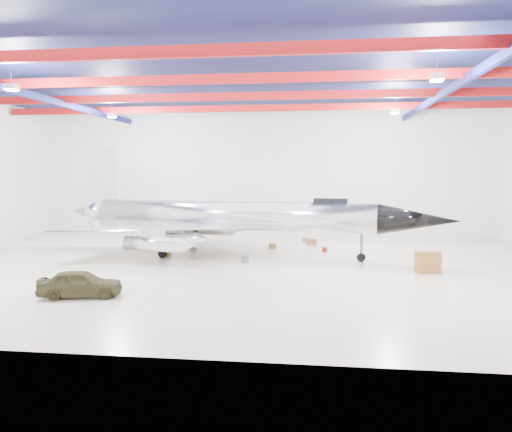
# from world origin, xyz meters

# --- Properties ---
(floor) EXTENTS (40.00, 40.00, 0.00)m
(floor) POSITION_xyz_m (0.00, 0.00, 0.00)
(floor) COLOR beige
(floor) RESTS_ON ground
(wall_back) EXTENTS (40.00, 0.00, 40.00)m
(wall_back) POSITION_xyz_m (0.00, 15.00, 5.50)
(wall_back) COLOR silver
(wall_back) RESTS_ON floor
(ceiling) EXTENTS (40.00, 40.00, 0.00)m
(ceiling) POSITION_xyz_m (0.00, 0.00, 11.00)
(ceiling) COLOR #0A0F38
(ceiling) RESTS_ON wall_back
(ceiling_structure) EXTENTS (39.50, 29.50, 1.08)m
(ceiling_structure) POSITION_xyz_m (0.00, 0.00, 10.32)
(ceiling_structure) COLOR maroon
(ceiling_structure) RESTS_ON ceiling
(jet_aircraft) EXTENTS (26.84, 17.84, 7.35)m
(jet_aircraft) POSITION_xyz_m (-0.97, 3.72, 2.41)
(jet_aircraft) COLOR silver
(jet_aircraft) RESTS_ON floor
(jeep) EXTENTS (3.87, 2.30, 1.23)m
(jeep) POSITION_xyz_m (-5.60, -8.34, 0.62)
(jeep) COLOR #37331B
(jeep) RESTS_ON floor
(desk) EXTENTS (1.39, 0.82, 1.21)m
(desk) POSITION_xyz_m (10.93, -0.97, 0.60)
(desk) COLOR brown
(desk) RESTS_ON floor
(crate_ply) EXTENTS (0.57, 0.52, 0.32)m
(crate_ply) POSITION_xyz_m (-5.02, 2.65, 0.16)
(crate_ply) COLOR olive
(crate_ply) RESTS_ON floor
(engine_drum) EXTENTS (0.56, 0.56, 0.40)m
(engine_drum) POSITION_xyz_m (0.44, 1.09, 0.20)
(engine_drum) COLOR #59595B
(engine_drum) RESTS_ON floor
(parts_bin) EXTENTS (0.83, 0.75, 0.48)m
(parts_bin) POSITION_xyz_m (4.47, 8.98, 0.24)
(parts_bin) COLOR olive
(parts_bin) RESTS_ON floor
(crate_small) EXTENTS (0.39, 0.33, 0.24)m
(crate_small) POSITION_xyz_m (-5.27, 6.55, 0.12)
(crate_small) COLOR #59595B
(crate_small) RESTS_ON floor
(tool_chest) EXTENTS (0.47, 0.47, 0.35)m
(tool_chest) POSITION_xyz_m (5.39, 5.70, 0.18)
(tool_chest) COLOR maroon
(tool_chest) RESTS_ON floor
(oil_barrel) EXTENTS (0.55, 0.45, 0.37)m
(oil_barrel) POSITION_xyz_m (1.62, 6.89, 0.19)
(oil_barrel) COLOR olive
(oil_barrel) RESTS_ON floor
(spares_box) EXTENTS (0.49, 0.49, 0.35)m
(spares_box) POSITION_xyz_m (3.89, 10.58, 0.17)
(spares_box) COLOR #59595B
(spares_box) RESTS_ON floor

